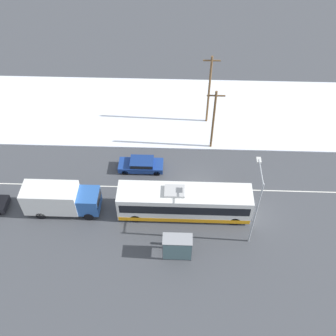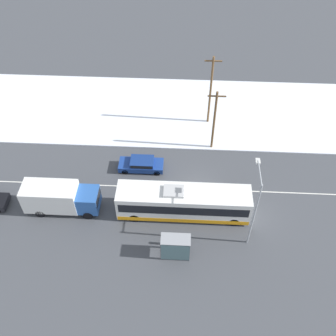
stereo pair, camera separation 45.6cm
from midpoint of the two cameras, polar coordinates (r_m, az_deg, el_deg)
ground_plane at (r=38.96m, az=4.41°, el=-3.07°), size 120.00×120.00×0.00m
snow_lot at (r=47.66m, az=4.40°, el=8.17°), size 80.00×13.08×0.12m
lane_marking_center at (r=38.96m, az=4.41°, el=-3.06°), size 60.00×0.12×0.00m
city_bus at (r=35.80m, az=2.62°, el=-5.02°), size 12.03×2.57×3.24m
box_truck at (r=37.33m, az=-15.13°, el=-4.13°), size 6.88×2.30×3.00m
sedan_car at (r=40.23m, az=-3.54°, el=0.59°), size 4.54×1.80×1.29m
pedestrian_at_stop at (r=34.18m, az=1.75°, el=-10.19°), size 0.61×0.27×1.70m
bus_shelter at (r=33.01m, az=1.49°, el=-11.33°), size 2.47×1.20×2.40m
streetlamp at (r=32.39m, az=12.95°, el=-4.86°), size 0.36×3.04×7.69m
utility_pole_roadside at (r=40.67m, az=7.05°, el=6.92°), size 1.80×0.24×7.34m
utility_pole_snowlot at (r=43.66m, az=6.50°, el=11.16°), size 1.80×0.24×8.56m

